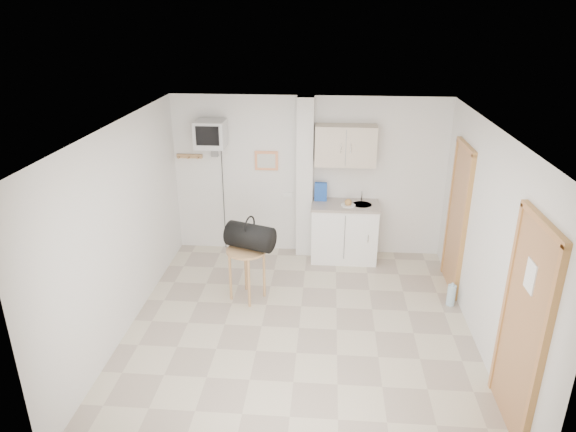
# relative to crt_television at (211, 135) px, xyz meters

# --- Properties ---
(ground) EXTENTS (4.50, 4.50, 0.00)m
(ground) POSITION_rel_crt_television_xyz_m (1.45, -2.02, -1.94)
(ground) COLOR beige
(ground) RESTS_ON ground
(room_envelope) EXTENTS (4.24, 4.54, 2.55)m
(room_envelope) POSITION_rel_crt_television_xyz_m (1.69, -1.93, -0.40)
(room_envelope) COLOR white
(room_envelope) RESTS_ON ground
(kitchenette) EXTENTS (1.03, 0.58, 2.10)m
(kitchenette) POSITION_rel_crt_television_xyz_m (2.02, -0.02, -1.13)
(kitchenette) COLOR white
(kitchenette) RESTS_ON ground
(crt_television) EXTENTS (0.44, 0.45, 2.15)m
(crt_television) POSITION_rel_crt_television_xyz_m (0.00, 0.00, 0.00)
(crt_television) COLOR slate
(crt_television) RESTS_ON ground
(round_table) EXTENTS (0.54, 0.54, 0.73)m
(round_table) POSITION_rel_crt_television_xyz_m (0.71, -1.35, -1.33)
(round_table) COLOR #A2744A
(round_table) RESTS_ON ground
(duffel_bag) EXTENTS (0.70, 0.54, 0.46)m
(duffel_bag) POSITION_rel_crt_television_xyz_m (0.76, -1.31, -1.03)
(duffel_bag) COLOR black
(duffel_bag) RESTS_ON round_table
(water_bottle) EXTENTS (0.11, 0.11, 0.33)m
(water_bottle) POSITION_rel_crt_television_xyz_m (3.43, -1.32, -1.79)
(water_bottle) COLOR #ACD1E4
(water_bottle) RESTS_ON ground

